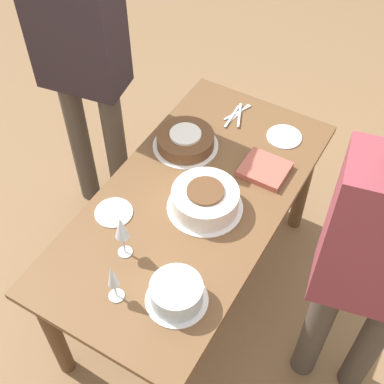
{
  "coord_description": "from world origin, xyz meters",
  "views": [
    {
      "loc": [
        1.24,
        0.72,
        2.46
      ],
      "look_at": [
        0.0,
        0.0,
        0.77
      ],
      "focal_mm": 50.0,
      "sensor_mm": 36.0,
      "label": 1
    }
  ],
  "objects_px": {
    "cake_center_white": "(205,200)",
    "wine_glass_far": "(113,278)",
    "cake_front_chocolate": "(185,140)",
    "cake_back_decorated": "(177,293)",
    "person_watching": "(378,263)",
    "wine_glass_near": "(121,229)",
    "person_cutting": "(79,43)"
  },
  "relations": [
    {
      "from": "cake_center_white",
      "to": "wine_glass_far",
      "type": "relative_size",
      "value": 1.64
    },
    {
      "from": "cake_front_chocolate",
      "to": "wine_glass_far",
      "type": "height_order",
      "value": "wine_glass_far"
    },
    {
      "from": "cake_center_white",
      "to": "cake_front_chocolate",
      "type": "xyz_separation_m",
      "value": [
        -0.27,
        -0.25,
        -0.02
      ]
    },
    {
      "from": "cake_center_white",
      "to": "cake_front_chocolate",
      "type": "bearing_deg",
      "value": -136.82
    },
    {
      "from": "cake_center_white",
      "to": "cake_back_decorated",
      "type": "relative_size",
      "value": 1.37
    },
    {
      "from": "wine_glass_far",
      "to": "person_watching",
      "type": "relative_size",
      "value": 0.12
    },
    {
      "from": "wine_glass_near",
      "to": "person_watching",
      "type": "height_order",
      "value": "person_watching"
    },
    {
      "from": "cake_front_chocolate",
      "to": "wine_glass_far",
      "type": "bearing_deg",
      "value": 12.64
    },
    {
      "from": "person_cutting",
      "to": "wine_glass_far",
      "type": "bearing_deg",
      "value": -57.13
    },
    {
      "from": "wine_glass_far",
      "to": "person_cutting",
      "type": "height_order",
      "value": "person_cutting"
    },
    {
      "from": "wine_glass_near",
      "to": "person_cutting",
      "type": "xyz_separation_m",
      "value": [
        -0.64,
        -0.65,
        0.2
      ]
    },
    {
      "from": "person_cutting",
      "to": "cake_center_white",
      "type": "bearing_deg",
      "value": -28.67
    },
    {
      "from": "wine_glass_near",
      "to": "person_cutting",
      "type": "distance_m",
      "value": 0.93
    },
    {
      "from": "wine_glass_far",
      "to": "person_watching",
      "type": "distance_m",
      "value": 0.91
    },
    {
      "from": "wine_glass_far",
      "to": "person_watching",
      "type": "bearing_deg",
      "value": 120.72
    },
    {
      "from": "wine_glass_far",
      "to": "cake_back_decorated",
      "type": "bearing_deg",
      "value": 115.8
    },
    {
      "from": "cake_front_chocolate",
      "to": "wine_glass_near",
      "type": "xyz_separation_m",
      "value": [
        0.62,
        0.1,
        0.12
      ]
    },
    {
      "from": "cake_front_chocolate",
      "to": "person_cutting",
      "type": "bearing_deg",
      "value": -91.28
    },
    {
      "from": "cake_center_white",
      "to": "cake_front_chocolate",
      "type": "relative_size",
      "value": 1.05
    },
    {
      "from": "cake_center_white",
      "to": "wine_glass_far",
      "type": "height_order",
      "value": "wine_glass_far"
    },
    {
      "from": "cake_center_white",
      "to": "wine_glass_near",
      "type": "distance_m",
      "value": 0.4
    },
    {
      "from": "cake_front_chocolate",
      "to": "cake_center_white",
      "type": "bearing_deg",
      "value": 43.18
    },
    {
      "from": "cake_back_decorated",
      "to": "wine_glass_far",
      "type": "distance_m",
      "value": 0.23
    },
    {
      "from": "cake_front_chocolate",
      "to": "cake_back_decorated",
      "type": "relative_size",
      "value": 1.3
    },
    {
      "from": "cake_front_chocolate",
      "to": "wine_glass_near",
      "type": "distance_m",
      "value": 0.64
    },
    {
      "from": "cake_center_white",
      "to": "wine_glass_far",
      "type": "distance_m",
      "value": 0.54
    },
    {
      "from": "cake_center_white",
      "to": "wine_glass_far",
      "type": "bearing_deg",
      "value": -8.19
    },
    {
      "from": "cake_center_white",
      "to": "person_watching",
      "type": "height_order",
      "value": "person_watching"
    },
    {
      "from": "wine_glass_near",
      "to": "cake_back_decorated",
      "type": "bearing_deg",
      "value": 74.63
    },
    {
      "from": "cake_back_decorated",
      "to": "wine_glass_near",
      "type": "xyz_separation_m",
      "value": [
        -0.08,
        -0.28,
        0.1
      ]
    },
    {
      "from": "person_cutting",
      "to": "person_watching",
      "type": "relative_size",
      "value": 1.14
    },
    {
      "from": "wine_glass_near",
      "to": "person_cutting",
      "type": "height_order",
      "value": "person_cutting"
    }
  ]
}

